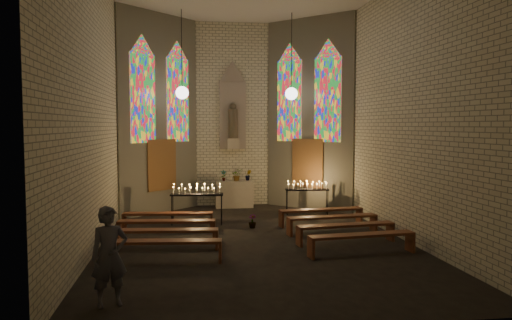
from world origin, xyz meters
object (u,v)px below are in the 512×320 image
Objects in this scene: votive_stand_left at (197,192)px; visitor at (109,256)px; votive_stand_right at (307,187)px; aisle_flower_pot at (252,221)px; altar at (234,194)px.

visitor is at bearing -97.73° from votive_stand_left.
visitor is at bearing -117.16° from votive_stand_right.
aisle_flower_pot is 3.09m from votive_stand_right.
altar is 0.91× the size of votive_stand_right.
altar is at bearing 148.87° from votive_stand_right.
altar is at bearing 92.46° from aisle_flower_pot.
votive_stand_left is at bearing 154.30° from aisle_flower_pot.
aisle_flower_pot is 0.27× the size of votive_stand_right.
votive_stand_right is 9.80m from visitor.
votive_stand_right is at bearing 23.88° from votive_stand_left.
votive_stand_left reaches higher than altar.
votive_stand_left is at bearing 56.37° from visitor.
altar reaches higher than aisle_flower_pot.
visitor is (-5.49, -8.12, -0.08)m from votive_stand_right.
votive_stand_right reaches higher than altar.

